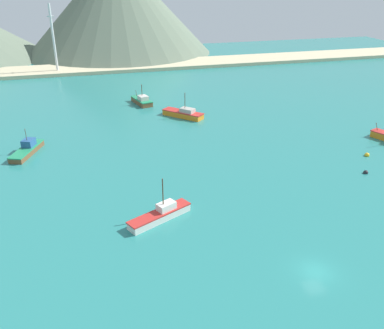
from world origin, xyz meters
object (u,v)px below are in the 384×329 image
fishing_boat_7 (27,149)px  buoy_1 (366,173)px  fishing_boat_1 (142,101)px  fishing_boat_5 (184,114)px  buoy_2 (367,155)px  fishing_boat_0 (161,214)px  radio_tower (53,39)px

fishing_boat_7 → buoy_1: (60.14, -25.59, -0.70)m
fishing_boat_1 → fishing_boat_5: bearing=-58.7°
fishing_boat_1 → fishing_boat_5: 16.08m
fishing_boat_7 → buoy_2: (65.27, -18.87, -0.68)m
fishing_boat_0 → radio_tower: 105.22m
fishing_boat_5 → radio_tower: radio_tower is taller
buoy_2 → radio_tower: (-60.89, 91.17, 11.81)m
fishing_boat_7 → fishing_boat_5: bearing=21.3°
fishing_boat_0 → radio_tower: (-16.78, 103.27, 11.16)m
fishing_boat_0 → buoy_2: size_ratio=10.73×
radio_tower → fishing_boat_5: bearing=-61.6°
radio_tower → fishing_boat_0: bearing=-80.8°
fishing_boat_5 → buoy_2: (29.38, -32.84, -0.74)m
fishing_boat_5 → buoy_1: 46.41m
fishing_boat_7 → fishing_boat_0: bearing=-55.7°
buoy_1 → radio_tower: bearing=119.7°
fishing_boat_5 → buoy_2: 44.07m
fishing_boat_1 → radio_tower: size_ratio=0.38×
buoy_2 → fishing_boat_5: bearing=131.8°
fishing_boat_5 → radio_tower: bearing=118.4°
buoy_2 → radio_tower: 110.27m
fishing_boat_0 → fishing_boat_1: 59.03m
buoy_1 → radio_tower: radio_tower is taller
fishing_boat_0 → radio_tower: radio_tower is taller
fishing_boat_1 → fishing_boat_7: fishing_boat_1 is taller
fishing_boat_5 → fishing_boat_7: size_ratio=0.94×
fishing_boat_1 → fishing_boat_7: bearing=-134.8°
fishing_boat_1 → buoy_2: bearing=-51.0°
fishing_boat_7 → buoy_2: 67.95m
fishing_boat_0 → fishing_boat_5: (14.73, 44.94, 0.08)m
fishing_boat_5 → fishing_boat_0: bearing=-108.1°
fishing_boat_1 → fishing_boat_7: 39.06m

